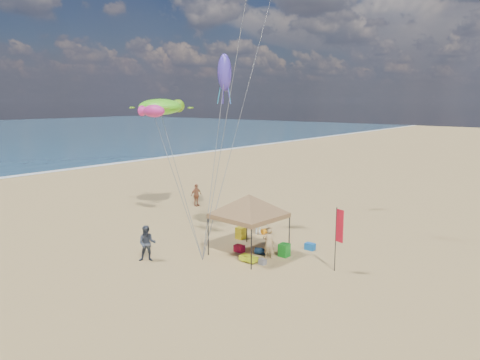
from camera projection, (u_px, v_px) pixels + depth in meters
The scene contains 18 objects.
ground at pixel (203, 266), 22.88m from camera, with size 280.00×280.00×0.00m, color tan.
canopy_tent at pixel (249, 197), 23.97m from camera, with size 6.25×6.25×3.86m.
feather_flag at pixel (339, 230), 21.66m from camera, with size 0.47×0.17×3.21m.
cooler_red at pixel (239, 248), 24.95m from camera, with size 0.54×0.38×0.38m, color #B30E2F.
cooler_blue at pixel (310, 246), 25.28m from camera, with size 0.54×0.38×0.38m, color #1660B5.
bag_navy at pixel (260, 251), 24.54m from camera, with size 0.36×0.36×0.60m, color #0C1F36.
bag_orange at pixel (266, 231), 28.28m from camera, with size 0.36×0.36×0.60m, color orange.
chair_green at pixel (284, 250), 24.19m from camera, with size 0.50×0.50×0.70m, color #17831F.
chair_yellow at pixel (241, 233), 27.31m from camera, with size 0.50×0.50×0.70m, color yellow.
crate_grey at pixel (262, 262), 23.04m from camera, with size 0.34×0.30×0.28m, color gray.
beach_cart at pixel (249, 258), 23.35m from camera, with size 0.90×0.50×0.24m, color #BDD517.
person_near_a at pixel (269, 243), 23.82m from camera, with size 0.62×0.41×1.70m, color tan.
person_near_b at pixel (147, 243), 23.40m from camera, with size 0.92×0.72×1.89m, color #373D4B.
person_near_c at pixel (259, 219), 28.13m from camera, with size 1.22×0.70×1.89m, color beige.
person_far_a at pixel (196, 195), 35.71m from camera, with size 1.04×0.43×1.78m, color #A6613F.
turtle_kite at pixel (160, 107), 31.11m from camera, with size 3.30×2.64×1.10m, color #5CEB20.
fish_kite at pixel (154, 111), 28.25m from camera, with size 1.78×0.89×0.79m, color #DC2B8D.
squid_kite at pixel (225, 72), 28.39m from camera, with size 0.89×0.89×2.30m, color #4C39C2.
Camera 1 is at (15.15, -15.76, 8.25)m, focal length 33.80 mm.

